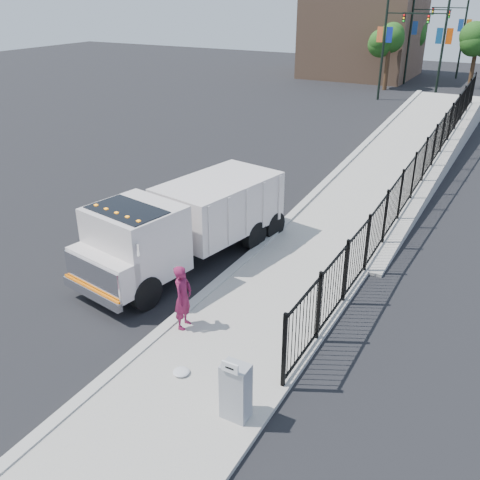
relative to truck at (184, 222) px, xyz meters
The scene contains 18 objects.
ground 2.90m from the truck, 49.35° to the right, with size 120.00×120.00×0.00m, color black.
sidewalk 5.47m from the truck, 47.64° to the right, with size 3.55×12.00×0.12m, color #9E998E.
curb 4.45m from the truck, 67.25° to the right, with size 0.30×12.00×0.16m, color #ADAAA3.
ramp 14.65m from the truck, 75.04° to the left, with size 3.95×24.00×1.70m, color #9E998E.
iron_fence 11.36m from the truck, 62.79° to the left, with size 0.10×28.00×1.80m, color black.
truck is the anchor object (origin of this frame).
worker 3.71m from the truck, 56.34° to the right, with size 0.62×0.41×1.71m, color maroon.
utility_cabinet 7.07m from the truck, 47.65° to the right, with size 0.55×0.40×1.25m, color gray.
arrow_sign 7.20m from the truck, 48.83° to the right, with size 0.35×0.04×0.22m, color white.
debris 5.69m from the truck, 56.91° to the right, with size 0.38×0.38×0.10m, color silver.
light_pole_0 30.55m from the truck, 93.72° to the left, with size 3.77×0.22×8.00m.
light_pole_1 31.29m from the truck, 87.10° to the left, with size 3.77×0.22×8.00m.
light_pole_2 39.16m from the truck, 92.90° to the left, with size 3.77×0.22×8.00m.
light_pole_3 44.95m from the truck, 88.63° to the left, with size 3.78×0.22×8.00m.
tree_0 35.30m from the truck, 94.91° to the left, with size 2.39×2.39×5.19m.
tree_1 39.58m from the truck, 85.19° to the left, with size 2.35×2.35×5.17m.
tree_2 45.97m from the truck, 94.47° to the left, with size 2.82×2.82×5.41m.
building 42.81m from the truck, 99.92° to the left, with size 10.00×10.00×8.00m, color #8C664C.
Camera 1 is at (7.14, -10.49, 7.95)m, focal length 40.00 mm.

